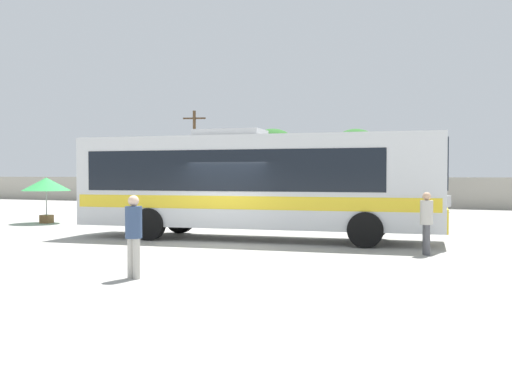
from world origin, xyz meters
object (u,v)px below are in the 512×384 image
object	(u,v)px
parked_car_second_maroon	(311,197)
parked_car_third_silver	(413,198)
coach_bus_silver_yellow	(252,181)
roadside_tree_left	(273,151)
roadside_tree_midleft	(356,151)
attendant_by_bus_door	(426,219)
utility_pole_near	(194,154)
passenger_waiting_on_apron	(134,232)
vendor_umbrella_near_gate_green	(46,185)
parked_car_leftmost_maroon	(225,195)

from	to	relation	value
parked_car_second_maroon	parked_car_third_silver	size ratio (longest dim) A/B	1.10
coach_bus_silver_yellow	roadside_tree_left	size ratio (longest dim) A/B	2.01
roadside_tree_left	roadside_tree_midleft	distance (m)	7.39
attendant_by_bus_door	roadside_tree_left	distance (m)	33.65
coach_bus_silver_yellow	utility_pole_near	bearing A→B (deg)	123.63
passenger_waiting_on_apron	parked_car_second_maroon	bearing A→B (deg)	99.77
coach_bus_silver_yellow	passenger_waiting_on_apron	size ratio (longest dim) A/B	7.11
parked_car_second_maroon	roadside_tree_left	bearing A→B (deg)	122.14
attendant_by_bus_door	parked_car_third_silver	bearing A→B (deg)	99.50
utility_pole_near	roadside_tree_midleft	size ratio (longest dim) A/B	1.27
coach_bus_silver_yellow	roadside_tree_midleft	world-z (taller)	roadside_tree_midleft
coach_bus_silver_yellow	vendor_umbrella_near_gate_green	distance (m)	11.08
attendant_by_bus_door	parked_car_leftmost_maroon	xyz separation A→B (m)	(-15.26, 18.68, -0.12)
passenger_waiting_on_apron	utility_pole_near	distance (m)	34.29
parked_car_third_silver	roadside_tree_left	size ratio (longest dim) A/B	0.69
attendant_by_bus_door	utility_pole_near	xyz separation A→B (m)	(-20.83, 24.33, 2.83)
parked_car_second_maroon	roadside_tree_midleft	xyz separation A→B (m)	(0.25, 10.14, 3.19)
roadside_tree_left	passenger_waiting_on_apron	bearing A→B (deg)	-72.39
parked_car_third_silver	roadside_tree_left	distance (m)	17.54
passenger_waiting_on_apron	utility_pole_near	xyz separation A→B (m)	(-15.85, 30.28, 2.81)
parked_car_leftmost_maroon	passenger_waiting_on_apron	bearing A→B (deg)	-67.34
passenger_waiting_on_apron	parked_car_leftmost_maroon	size ratio (longest dim) A/B	0.39
roadside_tree_left	parked_car_second_maroon	bearing A→B (deg)	-57.86
parked_car_second_maroon	coach_bus_silver_yellow	bearing A→B (deg)	-78.29
utility_pole_near	parked_car_second_maroon	bearing A→B (deg)	-28.02
coach_bus_silver_yellow	attendant_by_bus_door	bearing A→B (deg)	-15.49
vendor_umbrella_near_gate_green	roadside_tree_left	world-z (taller)	roadside_tree_left
parked_car_second_maroon	utility_pole_near	xyz separation A→B (m)	(-11.70, 6.23, 2.99)
roadside_tree_left	roadside_tree_midleft	xyz separation A→B (m)	(7.31, -1.09, -0.18)
passenger_waiting_on_apron	roadside_tree_midleft	size ratio (longest dim) A/B	0.30
roadside_tree_left	parked_car_third_silver	bearing A→B (deg)	-40.27
attendant_by_bus_door	roadside_tree_midleft	distance (m)	29.76
coach_bus_silver_yellow	roadside_tree_left	bearing A→B (deg)	110.69
vendor_umbrella_near_gate_green	roadside_tree_midleft	world-z (taller)	roadside_tree_midleft
parked_car_leftmost_maroon	parked_car_second_maroon	bearing A→B (deg)	-5.43
vendor_umbrella_near_gate_green	parked_car_leftmost_maroon	bearing A→B (deg)	85.08
attendant_by_bus_door	passenger_waiting_on_apron	xyz separation A→B (m)	(-4.98, -5.96, 0.02)
coach_bus_silver_yellow	parked_car_second_maroon	size ratio (longest dim) A/B	2.63
parked_car_second_maroon	utility_pole_near	bearing A→B (deg)	151.98
utility_pole_near	roadside_tree_left	world-z (taller)	utility_pole_near
passenger_waiting_on_apron	parked_car_third_silver	size ratio (longest dim) A/B	0.41
vendor_umbrella_near_gate_green	utility_pole_near	distance (m)	21.06
parked_car_third_silver	parked_car_leftmost_maroon	bearing A→B (deg)	177.76
passenger_waiting_on_apron	parked_car_leftmost_maroon	world-z (taller)	passenger_waiting_on_apron
parked_car_leftmost_maroon	roadside_tree_left	distance (m)	11.20
attendant_by_bus_door	parked_car_third_silver	xyz separation A→B (m)	(-3.05, 18.20, -0.16)
passenger_waiting_on_apron	vendor_umbrella_near_gate_green	world-z (taller)	vendor_umbrella_near_gate_green
attendant_by_bus_door	vendor_umbrella_near_gate_green	bearing A→B (deg)	167.02
attendant_by_bus_door	roadside_tree_midleft	xyz separation A→B (m)	(-8.87, 28.24, 3.04)
parked_car_leftmost_maroon	roadside_tree_left	size ratio (longest dim) A/B	0.72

